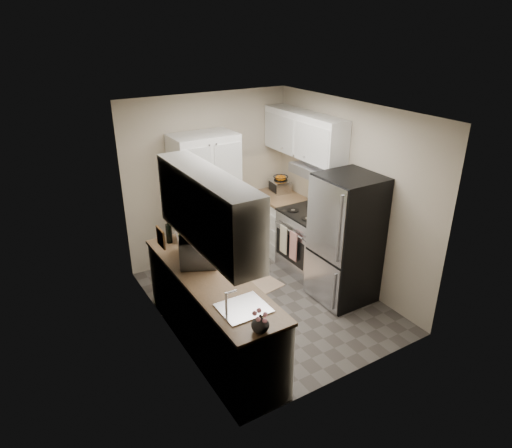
% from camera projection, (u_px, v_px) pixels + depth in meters
% --- Properties ---
extents(ground, '(3.20, 3.20, 0.00)m').
position_uv_depth(ground, '(266.00, 301.00, 6.05)').
color(ground, '#56514C').
rests_on(ground, ground).
extents(room_shell, '(2.64, 3.24, 2.52)m').
position_uv_depth(room_shell, '(266.00, 186.00, 5.36)').
color(room_shell, '#BDB299').
rests_on(room_shell, ground).
extents(pantry_cabinet, '(0.90, 0.55, 2.00)m').
position_uv_depth(pantry_cabinet, '(206.00, 203.00, 6.57)').
color(pantry_cabinet, white).
rests_on(pantry_cabinet, ground).
extents(base_cabinet_left, '(0.60, 2.30, 0.88)m').
position_uv_depth(base_cabinet_left, '(212.00, 313.00, 5.06)').
color(base_cabinet_left, white).
rests_on(base_cabinet_left, ground).
extents(countertop_left, '(0.63, 2.33, 0.04)m').
position_uv_depth(countertop_left, '(210.00, 277.00, 4.88)').
color(countertop_left, '#846647').
rests_on(countertop_left, base_cabinet_left).
extents(base_cabinet_right, '(0.60, 0.80, 0.88)m').
position_uv_depth(base_cabinet_right, '(279.00, 224.00, 7.26)').
color(base_cabinet_right, white).
rests_on(base_cabinet_right, ground).
extents(countertop_right, '(0.63, 0.83, 0.04)m').
position_uv_depth(countertop_right, '(279.00, 197.00, 7.07)').
color(countertop_right, '#846647').
rests_on(countertop_right, base_cabinet_right).
extents(electric_range, '(0.71, 0.78, 1.13)m').
position_uv_depth(electric_range, '(309.00, 241.00, 6.62)').
color(electric_range, '#B7B7BC').
rests_on(electric_range, ground).
extents(refrigerator, '(0.70, 0.72, 1.70)m').
position_uv_depth(refrigerator, '(346.00, 239.00, 5.82)').
color(refrigerator, '#B7B7BC').
rests_on(refrigerator, ground).
extents(microwave, '(0.63, 0.72, 0.33)m').
position_uv_depth(microwave, '(199.00, 246.00, 5.14)').
color(microwave, silver).
rests_on(microwave, countertop_left).
extents(wine_bottle, '(0.08, 0.08, 0.30)m').
position_uv_depth(wine_bottle, '(169.00, 231.00, 5.52)').
color(wine_bottle, black).
rests_on(wine_bottle, countertop_left).
extents(flower_vase, '(0.20, 0.20, 0.17)m').
position_uv_depth(flower_vase, '(260.00, 323.00, 3.96)').
color(flower_vase, white).
rests_on(flower_vase, countertop_left).
extents(cutting_board, '(0.09, 0.25, 0.32)m').
position_uv_depth(cutting_board, '(178.00, 228.00, 5.59)').
color(cutting_board, '#458738').
rests_on(cutting_board, countertop_left).
extents(toaster_oven, '(0.30, 0.36, 0.19)m').
position_uv_depth(toaster_oven, '(279.00, 186.00, 7.19)').
color(toaster_oven, silver).
rests_on(toaster_oven, countertop_right).
extents(fruit_basket, '(0.28, 0.28, 0.10)m').
position_uv_depth(fruit_basket, '(281.00, 177.00, 7.13)').
color(fruit_basket, orange).
rests_on(fruit_basket, toaster_oven).
extents(kitchen_mat, '(0.68, 0.96, 0.01)m').
position_uv_depth(kitchen_mat, '(250.00, 279.00, 6.55)').
color(kitchen_mat, '#D0AB8A').
rests_on(kitchen_mat, ground).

